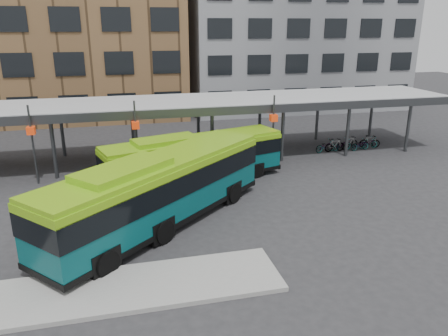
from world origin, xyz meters
TOP-DOWN VIEW (x-y plane):
  - ground at (0.00, 0.00)m, footprint 120.00×120.00m
  - boarding_island at (-5.50, -3.00)m, footprint 14.00×3.00m
  - canopy at (-0.06, 12.87)m, footprint 40.00×6.53m
  - building_brick at (-10.00, 32.00)m, footprint 26.00×14.00m
  - building_grey at (16.00, 32.00)m, footprint 24.00×14.00m
  - bus_front at (-2.40, 2.09)m, footprint 11.52×10.68m
  - bus_rear at (0.23, 7.51)m, footprint 11.31×5.43m
  - bike_rack at (13.02, 11.90)m, footprint 5.69×1.38m

SIDE VIEW (x-z plane):
  - ground at x=0.00m, z-range 0.00..0.00m
  - boarding_island at x=-5.50m, z-range 0.00..0.18m
  - bike_rack at x=13.02m, z-range -0.04..0.97m
  - bus_rear at x=0.23m, z-range 0.06..3.12m
  - bus_front at x=-2.40m, z-range 0.07..3.65m
  - canopy at x=-0.06m, z-range 1.51..6.31m
  - building_grey at x=16.00m, z-range 0.00..20.00m
  - building_brick at x=-10.00m, z-range 0.00..22.00m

